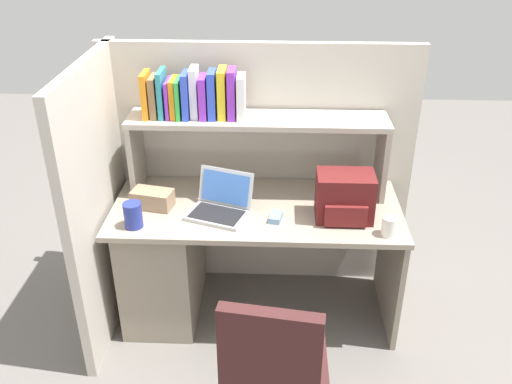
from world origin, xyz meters
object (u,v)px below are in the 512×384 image
paper_cup (389,226)px  tissue_box (153,199)px  snack_canister (133,215)px  computer_mouse (276,217)px  laptop (220,205)px  backpack (345,197)px

paper_cup → tissue_box: (-1.26, 0.24, -0.00)m
snack_canister → computer_mouse: bearing=7.6°
computer_mouse → paper_cup: size_ratio=1.00×
laptop → tissue_box: (-0.38, 0.05, -0.00)m
backpack → paper_cup: 0.28m
laptop → computer_mouse: laptop is taller
paper_cup → snack_canister: (-1.31, 0.03, 0.02)m
tissue_box → snack_canister: (-0.06, -0.21, 0.02)m
paper_cup → tissue_box: paper_cup is taller
laptop → snack_canister: size_ratio=2.74×
computer_mouse → paper_cup: (0.57, -0.13, 0.04)m
laptop → snack_canister: laptop is taller
paper_cup → computer_mouse: bearing=167.7°
computer_mouse → snack_canister: 0.75m
paper_cup → tissue_box: size_ratio=0.47×
backpack → snack_canister: 1.11m
computer_mouse → paper_cup: 0.59m
tissue_box → snack_canister: snack_canister is taller
computer_mouse → laptop: bearing=-179.8°
snack_canister → paper_cup: bearing=-1.2°
laptop → paper_cup: bearing=-12.0°
laptop → backpack: backpack is taller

